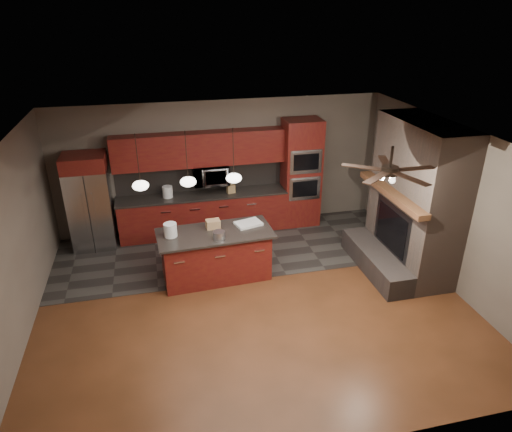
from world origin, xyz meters
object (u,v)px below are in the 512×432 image
object	(u,v)px
oven_tower	(301,173)
counter_bucket	(168,192)
counter_box	(231,189)
white_bucket	(170,230)
refrigerator	(90,202)
microwave	(211,175)
kitchen_island	(216,255)
paint_can	(219,235)
paint_tray	(248,224)
cardboard_box	(213,224)

from	to	relation	value
oven_tower	counter_bucket	xyz separation A→B (m)	(-2.90, 0.01, -0.17)
counter_bucket	counter_box	size ratio (longest dim) A/B	1.29
counter_box	white_bucket	bearing A→B (deg)	-135.61
refrigerator	oven_tower	bearing A→B (deg)	0.96
counter_bucket	counter_box	bearing A→B (deg)	-2.16
microwave	kitchen_island	size ratio (longest dim) A/B	0.35
kitchen_island	counter_bucket	size ratio (longest dim) A/B	8.72
paint_can	counter_bucket	xyz separation A→B (m)	(-0.74, 2.11, 0.03)
kitchen_island	counter_box	xyz separation A→B (m)	(0.61, 1.80, 0.53)
microwave	paint_tray	bearing A→B (deg)	-76.14
counter_bucket	counter_box	world-z (taller)	counter_bucket
oven_tower	paint_can	bearing A→B (deg)	-135.66
oven_tower	counter_box	world-z (taller)	oven_tower
oven_tower	white_bucket	xyz separation A→B (m)	(-2.95, -1.82, -0.15)
kitchen_island	paint_can	bearing A→B (deg)	-85.72
microwave	counter_bucket	xyz separation A→B (m)	(-0.92, -0.05, -0.28)
paint_can	paint_tray	size ratio (longest dim) A/B	0.45
counter_box	paint_can	bearing A→B (deg)	-113.64
paint_can	cardboard_box	size ratio (longest dim) A/B	0.84
white_bucket	paint_can	size ratio (longest dim) A/B	1.17
oven_tower	refrigerator	world-z (taller)	oven_tower
refrigerator	paint_can	distance (m)	3.05
cardboard_box	white_bucket	bearing A→B (deg)	-172.67
kitchen_island	cardboard_box	size ratio (longest dim) A/B	8.45
white_bucket	counter_bucket	world-z (taller)	white_bucket
paint_can	counter_bucket	distance (m)	2.24
paint_can	oven_tower	bearing A→B (deg)	44.34
counter_bucket	counter_box	distance (m)	1.33
oven_tower	white_bucket	world-z (taller)	oven_tower
microwave	refrigerator	size ratio (longest dim) A/B	0.37
paint_can	counter_box	world-z (taller)	counter_box
counter_bucket	paint_tray	bearing A→B (deg)	-51.40
oven_tower	microwave	bearing A→B (deg)	178.34
refrigerator	counter_bucket	xyz separation A→B (m)	(1.53, 0.08, 0.04)
kitchen_island	white_bucket	world-z (taller)	white_bucket
microwave	cardboard_box	xyz separation A→B (m)	(-0.21, -1.73, -0.30)
microwave	refrigerator	xyz separation A→B (m)	(-2.46, -0.13, -0.32)
paint_tray	cardboard_box	world-z (taller)	cardboard_box
microwave	counter_bucket	bearing A→B (deg)	-176.89
cardboard_box	counter_bucket	xyz separation A→B (m)	(-0.71, 1.68, 0.02)
paint_tray	cardboard_box	distance (m)	0.65
paint_can	kitchen_island	bearing A→B (deg)	97.50
kitchen_island	paint_tray	bearing A→B (deg)	11.13
white_bucket	paint_tray	distance (m)	1.41
paint_tray	counter_bucket	xyz separation A→B (m)	(-1.35, 1.69, 0.08)
white_bucket	paint_can	distance (m)	0.85
kitchen_island	white_bucket	distance (m)	0.96
refrigerator	paint_tray	bearing A→B (deg)	-29.16
refrigerator	kitchen_island	size ratio (longest dim) A/B	0.94
oven_tower	counter_box	distance (m)	1.58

